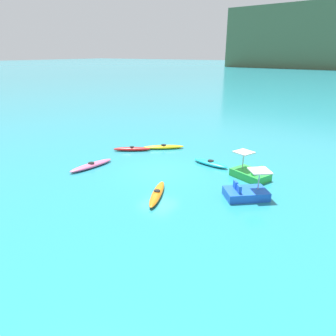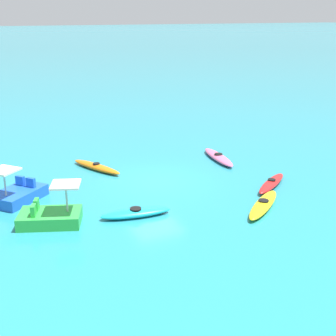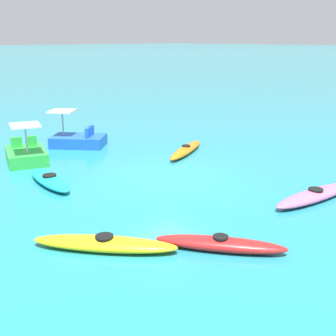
{
  "view_description": "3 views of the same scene",
  "coord_description": "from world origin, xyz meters",
  "px_view_note": "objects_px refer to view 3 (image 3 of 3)",
  "views": [
    {
      "loc": [
        11.36,
        -16.33,
        7.93
      ],
      "look_at": [
        0.7,
        0.2,
        0.44
      ],
      "focal_mm": 32.65,
      "sensor_mm": 36.0,
      "label": 1
    },
    {
      "loc": [
        8.8,
        19.74,
        7.95
      ],
      "look_at": [
        -0.78,
        -0.16,
        0.56
      ],
      "focal_mm": 49.72,
      "sensor_mm": 36.0,
      "label": 2
    },
    {
      "loc": [
        -10.66,
        10.52,
        4.87
      ],
      "look_at": [
        0.04,
        0.02,
        0.4
      ],
      "focal_mm": 46.69,
      "sensor_mm": 36.0,
      "label": 3
    }
  ],
  "objects_px": {
    "kayak_orange": "(186,150)",
    "kayak_yellow": "(105,244)",
    "pedal_boat_blue": "(78,139)",
    "pedal_boat_green": "(26,154)",
    "kayak_cyan": "(50,180)",
    "kayak_red": "(220,244)",
    "kayak_pink": "(315,195)"
  },
  "relations": [
    {
      "from": "kayak_red",
      "to": "kayak_orange",
      "type": "bearing_deg",
      "value": -41.63
    },
    {
      "from": "kayak_red",
      "to": "pedal_boat_blue",
      "type": "distance_m",
      "value": 11.8
    },
    {
      "from": "kayak_orange",
      "to": "kayak_red",
      "type": "bearing_deg",
      "value": 138.37
    },
    {
      "from": "kayak_yellow",
      "to": "pedal_boat_green",
      "type": "xyz_separation_m",
      "value": [
        8.54,
        -2.39,
        0.17
      ]
    },
    {
      "from": "kayak_yellow",
      "to": "pedal_boat_green",
      "type": "distance_m",
      "value": 8.87
    },
    {
      "from": "kayak_orange",
      "to": "kayak_cyan",
      "type": "bearing_deg",
      "value": 86.82
    },
    {
      "from": "kayak_orange",
      "to": "pedal_boat_blue",
      "type": "bearing_deg",
      "value": 30.71
    },
    {
      "from": "kayak_red",
      "to": "pedal_boat_blue",
      "type": "relative_size",
      "value": 1.05
    },
    {
      "from": "kayak_orange",
      "to": "kayak_cyan",
      "type": "distance_m",
      "value": 6.49
    },
    {
      "from": "kayak_pink",
      "to": "pedal_boat_blue",
      "type": "height_order",
      "value": "pedal_boat_blue"
    },
    {
      "from": "pedal_boat_blue",
      "to": "kayak_orange",
      "type": "bearing_deg",
      "value": -149.29
    },
    {
      "from": "kayak_orange",
      "to": "kayak_yellow",
      "type": "distance_m",
      "value": 9.41
    },
    {
      "from": "pedal_boat_blue",
      "to": "pedal_boat_green",
      "type": "distance_m",
      "value": 3.11
    },
    {
      "from": "pedal_boat_blue",
      "to": "pedal_boat_green",
      "type": "bearing_deg",
      "value": 104.85
    },
    {
      "from": "pedal_boat_blue",
      "to": "kayak_red",
      "type": "bearing_deg",
      "value": 163.07
    },
    {
      "from": "pedal_boat_blue",
      "to": "kayak_yellow",
      "type": "bearing_deg",
      "value": 149.98
    },
    {
      "from": "kayak_cyan",
      "to": "pedal_boat_green",
      "type": "xyz_separation_m",
      "value": [
        3.29,
        -0.83,
        0.17
      ]
    },
    {
      "from": "kayak_cyan",
      "to": "pedal_boat_blue",
      "type": "xyz_separation_m",
      "value": [
        4.09,
        -3.84,
        0.17
      ]
    },
    {
      "from": "kayak_yellow",
      "to": "pedal_boat_blue",
      "type": "distance_m",
      "value": 10.79
    },
    {
      "from": "kayak_cyan",
      "to": "kayak_yellow",
      "type": "relative_size",
      "value": 0.94
    },
    {
      "from": "kayak_cyan",
      "to": "pedal_boat_blue",
      "type": "distance_m",
      "value": 5.61
    },
    {
      "from": "kayak_yellow",
      "to": "pedal_boat_green",
      "type": "relative_size",
      "value": 1.15
    },
    {
      "from": "kayak_pink",
      "to": "kayak_cyan",
      "type": "height_order",
      "value": "same"
    },
    {
      "from": "kayak_pink",
      "to": "pedal_boat_blue",
      "type": "distance_m",
      "value": 11.31
    },
    {
      "from": "kayak_orange",
      "to": "kayak_red",
      "type": "distance_m",
      "value": 9.15
    },
    {
      "from": "kayak_red",
      "to": "kayak_cyan",
      "type": "bearing_deg",
      "value": 3.22
    },
    {
      "from": "kayak_orange",
      "to": "pedal_boat_green",
      "type": "height_order",
      "value": "pedal_boat_green"
    },
    {
      "from": "kayak_orange",
      "to": "kayak_red",
      "type": "relative_size",
      "value": 1.18
    },
    {
      "from": "kayak_orange",
      "to": "pedal_boat_blue",
      "type": "height_order",
      "value": "pedal_boat_blue"
    },
    {
      "from": "kayak_cyan",
      "to": "pedal_boat_blue",
      "type": "bearing_deg",
      "value": -43.21
    },
    {
      "from": "kayak_cyan",
      "to": "pedal_boat_green",
      "type": "bearing_deg",
      "value": -14.18
    },
    {
      "from": "kayak_pink",
      "to": "pedal_boat_blue",
      "type": "xyz_separation_m",
      "value": [
        11.23,
        1.33,
        0.17
      ]
    }
  ]
}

